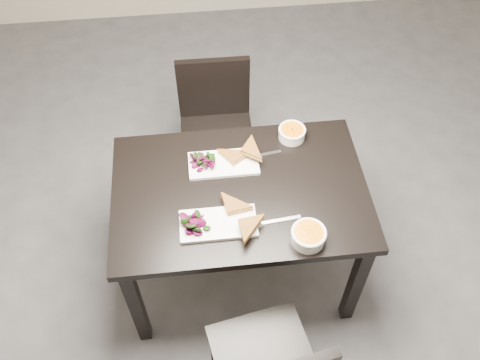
{
  "coord_description": "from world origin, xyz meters",
  "views": [
    {
      "loc": [
        -0.37,
        -1.57,
        2.68
      ],
      "look_at": [
        -0.21,
        -0.1,
        0.82
      ],
      "focal_mm": 39.05,
      "sensor_mm": 36.0,
      "label": 1
    }
  ],
  "objects_px": {
    "soup_bowl_near": "(308,235)",
    "plate_far": "(224,164)",
    "chair_far": "(216,121)",
    "plate_near": "(218,224)",
    "soup_bowl_far": "(292,133)",
    "table": "(240,202)"
  },
  "relations": [
    {
      "from": "plate_far",
      "to": "soup_bowl_far",
      "type": "relative_size",
      "value": 2.44
    },
    {
      "from": "soup_bowl_far",
      "to": "table",
      "type": "bearing_deg",
      "value": -134.42
    },
    {
      "from": "table",
      "to": "soup_bowl_far",
      "type": "height_order",
      "value": "soup_bowl_far"
    },
    {
      "from": "soup_bowl_near",
      "to": "soup_bowl_far",
      "type": "distance_m",
      "value": 0.61
    },
    {
      "from": "table",
      "to": "chair_far",
      "type": "height_order",
      "value": "chair_far"
    },
    {
      "from": "soup_bowl_near",
      "to": "plate_far",
      "type": "xyz_separation_m",
      "value": [
        -0.32,
        0.47,
        -0.03
      ]
    },
    {
      "from": "table",
      "to": "plate_far",
      "type": "distance_m",
      "value": 0.2
    },
    {
      "from": "soup_bowl_near",
      "to": "soup_bowl_far",
      "type": "xyz_separation_m",
      "value": [
        0.04,
        0.61,
        -0.0
      ]
    },
    {
      "from": "chair_far",
      "to": "soup_bowl_far",
      "type": "relative_size",
      "value": 6.14
    },
    {
      "from": "plate_near",
      "to": "plate_far",
      "type": "bearing_deg",
      "value": 81.01
    },
    {
      "from": "table",
      "to": "plate_far",
      "type": "bearing_deg",
      "value": 111.63
    },
    {
      "from": "chair_far",
      "to": "soup_bowl_near",
      "type": "relative_size",
      "value": 5.54
    },
    {
      "from": "table",
      "to": "plate_near",
      "type": "height_order",
      "value": "plate_near"
    },
    {
      "from": "soup_bowl_far",
      "to": "chair_far",
      "type": "bearing_deg",
      "value": 130.49
    },
    {
      "from": "chair_far",
      "to": "soup_bowl_far",
      "type": "distance_m",
      "value": 0.63
    },
    {
      "from": "table",
      "to": "chair_far",
      "type": "distance_m",
      "value": 0.75
    },
    {
      "from": "chair_far",
      "to": "plate_near",
      "type": "height_order",
      "value": "chair_far"
    },
    {
      "from": "plate_near",
      "to": "soup_bowl_far",
      "type": "height_order",
      "value": "soup_bowl_far"
    },
    {
      "from": "table",
      "to": "chair_far",
      "type": "xyz_separation_m",
      "value": [
        -0.06,
        0.72,
        -0.17
      ]
    },
    {
      "from": "plate_far",
      "to": "chair_far",
      "type": "bearing_deg",
      "value": 90.08
    },
    {
      "from": "plate_near",
      "to": "soup_bowl_far",
      "type": "relative_size",
      "value": 2.47
    },
    {
      "from": "chair_far",
      "to": "plate_near",
      "type": "bearing_deg",
      "value": -92.77
    }
  ]
}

